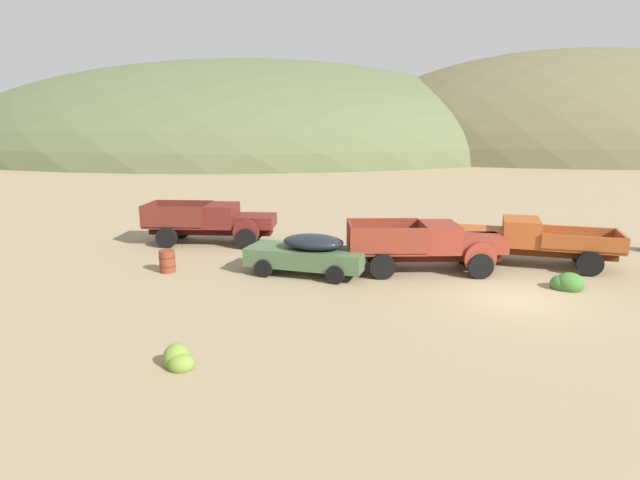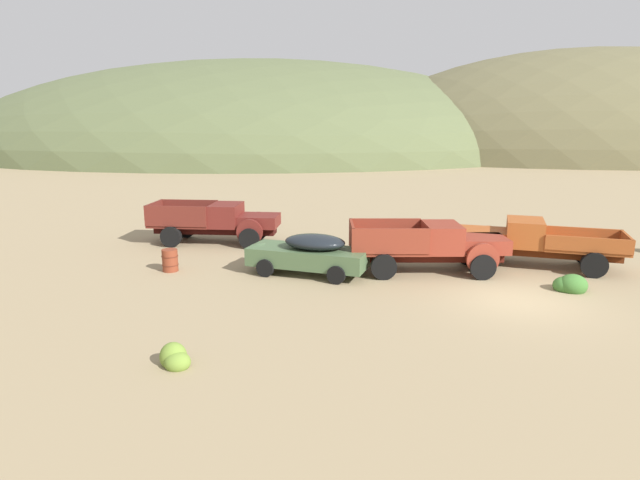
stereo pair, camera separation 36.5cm
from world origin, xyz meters
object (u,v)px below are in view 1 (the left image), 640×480
Objects in this scene: truck_oxblood at (219,222)px; truck_rust_red at (435,246)px; car_weathered_green at (303,253)px; truck_oxide_orange at (522,241)px; oil_drum_foreground at (167,261)px.

truck_oxblood and truck_rust_red have the same top height.
truck_oxide_orange reaches higher than car_weathered_green.
truck_rust_red reaches higher than truck_oxide_orange.
oil_drum_foreground is (-10.38, 0.07, -0.58)m from truck_rust_red.
car_weathered_green is 0.84× the size of truck_rust_red.
truck_oxide_orange reaches higher than oil_drum_foreground.
truck_rust_red is at bearing -22.84° from truck_oxblood.
oil_drum_foreground is at bearing -98.83° from truck_oxblood.
truck_oxblood is 5.05m from oil_drum_foreground.
truck_oxblood is at bearing -33.26° from car_weathered_green.
car_weathered_green is at bearing -176.47° from truck_rust_red.
truck_rust_red is 10.40m from oil_drum_foreground.
car_weathered_green is 0.77× the size of truck_oxide_orange.
truck_oxide_orange is (12.89, -4.04, -0.02)m from truck_oxblood.
car_weathered_green is at bearing -3.88° from oil_drum_foreground.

